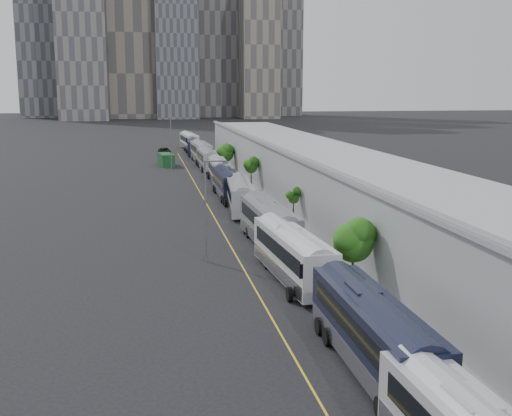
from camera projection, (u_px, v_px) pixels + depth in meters
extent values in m
cube|color=gray|center=(317.00, 223.00, 68.68)|extent=(10.00, 170.00, 0.12)
cube|color=gold|center=(220.00, 227.00, 66.89)|extent=(0.12, 160.00, 0.02)
cube|color=gray|center=(354.00, 192.00, 68.75)|extent=(12.00, 160.00, 6.80)
cube|color=gray|center=(355.00, 169.00, 68.30)|extent=(12.45, 160.40, 2.57)
cube|color=gray|center=(301.00, 159.00, 67.08)|extent=(0.30, 160.00, 0.40)
cube|color=slate|center=(81.00, 14.00, 289.73)|extent=(22.00, 22.00, 95.00)
cube|color=slate|center=(176.00, 35.00, 308.12)|extent=(20.00, 20.00, 80.00)
cube|color=slate|center=(212.00, 13.00, 328.62)|extent=(24.00, 24.00, 105.00)
cube|color=gray|center=(259.00, 46.00, 311.02)|extent=(18.00, 18.00, 70.00)
cube|color=slate|center=(47.00, 7.00, 323.68)|extent=(28.00, 26.00, 110.00)
cube|color=slate|center=(279.00, 31.00, 345.99)|extent=(22.00, 22.00, 90.00)
cube|color=#AEB1B9|center=(472.00, 400.00, 22.28)|extent=(1.36, 2.21, 0.29)
cube|color=black|center=(372.00, 332.00, 32.65)|extent=(2.78, 13.57, 3.29)
cube|color=black|center=(374.00, 323.00, 32.34)|extent=(2.83, 11.94, 1.12)
cube|color=silver|center=(372.00, 352.00, 32.84)|extent=(2.82, 13.30, 1.05)
cube|color=black|center=(363.00, 289.00, 33.84)|extent=(1.37, 2.30, 0.31)
cube|color=silver|center=(293.00, 254.00, 48.14)|extent=(3.55, 13.56, 3.25)
cube|color=black|center=(293.00, 248.00, 47.83)|extent=(3.50, 11.96, 1.11)
cube|color=silver|center=(292.00, 268.00, 48.33)|extent=(3.57, 13.30, 1.04)
cube|color=silver|center=(288.00, 227.00, 49.31)|extent=(1.49, 2.35, 0.31)
cube|color=slate|center=(269.00, 224.00, 58.73)|extent=(3.25, 13.88, 3.34)
cube|color=black|center=(269.00, 218.00, 58.42)|extent=(3.25, 12.23, 1.14)
cube|color=silver|center=(269.00, 235.00, 58.93)|extent=(3.28, 13.60, 1.07)
cube|color=slate|center=(266.00, 201.00, 59.94)|extent=(1.46, 2.38, 0.32)
cube|color=#96999F|center=(240.00, 196.00, 75.28)|extent=(3.67, 13.01, 3.11)
cube|color=black|center=(240.00, 191.00, 74.99)|extent=(3.60, 11.48, 1.06)
cube|color=silver|center=(240.00, 204.00, 75.46)|extent=(3.69, 12.76, 1.00)
cube|color=#96999F|center=(238.00, 180.00, 76.41)|extent=(1.47, 2.28, 0.30)
cube|color=black|center=(227.00, 183.00, 85.70)|extent=(2.52, 12.43, 3.01)
cube|color=black|center=(227.00, 179.00, 85.42)|extent=(2.58, 10.94, 1.02)
cube|color=silver|center=(227.00, 190.00, 85.88)|extent=(2.56, 12.19, 0.96)
cube|color=black|center=(225.00, 170.00, 86.79)|extent=(1.25, 2.11, 0.29)
cube|color=#B2B2B4|center=(218.00, 170.00, 99.63)|extent=(2.92, 12.58, 3.03)
cube|color=black|center=(219.00, 167.00, 99.34)|extent=(2.93, 11.08, 1.03)
cube|color=silver|center=(219.00, 176.00, 99.80)|extent=(2.95, 12.33, 0.97)
cube|color=#B2B2B4|center=(217.00, 158.00, 100.72)|extent=(1.32, 2.16, 0.29)
cube|color=gray|center=(207.00, 159.00, 115.32)|extent=(2.63, 12.54, 3.03)
cube|color=black|center=(207.00, 156.00, 115.04)|extent=(2.68, 11.04, 1.03)
cube|color=silver|center=(207.00, 164.00, 115.50)|extent=(2.67, 12.29, 0.97)
cube|color=gray|center=(206.00, 149.00, 116.42)|extent=(1.27, 2.13, 0.29)
cube|color=#999BA2|center=(201.00, 152.00, 126.57)|extent=(3.24, 13.98, 3.37)
cube|color=black|center=(201.00, 149.00, 126.26)|extent=(3.24, 12.31, 1.14)
cube|color=silver|center=(201.00, 157.00, 126.77)|extent=(3.27, 13.70, 1.08)
cube|color=#999BA2|center=(200.00, 142.00, 127.79)|extent=(1.47, 2.40, 0.32)
cube|color=#161E31|center=(193.00, 147.00, 140.99)|extent=(3.25, 12.11, 2.90)
cube|color=black|center=(193.00, 144.00, 140.72)|extent=(3.20, 10.68, 0.99)
cube|color=silver|center=(193.00, 151.00, 141.16)|extent=(3.27, 11.87, 0.93)
cube|color=#161E31|center=(192.00, 139.00, 142.04)|extent=(1.34, 2.11, 0.28)
cube|color=white|center=(189.00, 141.00, 153.45)|extent=(3.66, 13.87, 3.32)
cube|color=black|center=(189.00, 138.00, 153.14)|extent=(3.61, 12.23, 1.13)
cube|color=silver|center=(189.00, 145.00, 153.64)|extent=(3.68, 13.60, 1.06)
cube|color=white|center=(189.00, 133.00, 154.65)|extent=(1.53, 2.41, 0.32)
cylinder|color=black|center=(353.00, 264.00, 45.77)|extent=(0.18, 0.18, 3.83)
sphere|color=#1E5A14|center=(354.00, 236.00, 45.40)|extent=(2.89, 2.89, 2.89)
cylinder|color=black|center=(293.00, 211.00, 67.37)|extent=(0.18, 0.18, 3.24)
sphere|color=#1E5A14|center=(293.00, 196.00, 67.09)|extent=(1.17, 1.17, 1.17)
cylinder|color=black|center=(251.00, 177.00, 91.09)|extent=(0.18, 0.18, 3.71)
sphere|color=#1E5A14|center=(251.00, 165.00, 90.76)|extent=(1.87, 1.87, 1.87)
cylinder|color=black|center=(225.00, 161.00, 115.11)|extent=(0.18, 0.18, 3.06)
sphere|color=#1E5A14|center=(225.00, 151.00, 114.79)|extent=(3.00, 3.00, 3.00)
cylinder|color=#59595E|center=(205.00, 212.00, 52.80)|extent=(0.18, 0.18, 8.54)
cylinder|color=#59595E|center=(216.00, 161.00, 52.20)|extent=(1.80, 0.14, 0.14)
cube|color=#59595E|center=(225.00, 163.00, 52.36)|extent=(0.50, 0.22, 0.18)
cylinder|color=#59595E|center=(171.00, 145.00, 109.88)|extent=(0.18, 0.18, 9.56)
cylinder|color=#59595E|center=(176.00, 118.00, 109.18)|extent=(1.80, 0.14, 0.14)
cube|color=#59595E|center=(180.00, 118.00, 109.35)|extent=(0.50, 0.22, 0.18)
cube|color=#14411E|center=(166.00, 160.00, 120.17)|extent=(3.12, 6.29, 2.33)
imported|color=black|center=(165.00, 151.00, 141.84)|extent=(2.99, 5.47, 1.46)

